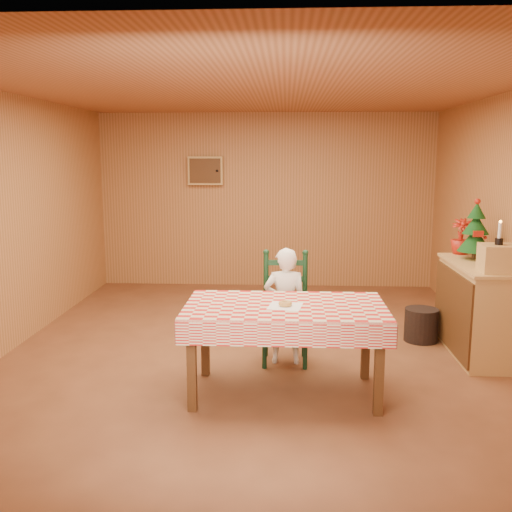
{
  "coord_description": "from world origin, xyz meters",
  "views": [
    {
      "loc": [
        0.31,
        -5.59,
        1.98
      ],
      "look_at": [
        0.0,
        0.2,
        0.95
      ],
      "focal_mm": 40.0,
      "sensor_mm": 36.0,
      "label": 1
    }
  ],
  "objects_px": {
    "crate": "(498,258)",
    "storage_bin": "(421,325)",
    "shelf_unit": "(478,309)",
    "christmas_tree": "(475,232)",
    "dining_table": "(285,314)",
    "ladder_chair": "(285,310)",
    "seated_child": "(285,306)"
  },
  "relations": [
    {
      "from": "dining_table",
      "to": "ladder_chair",
      "type": "xyz_separation_m",
      "value": [
        0.0,
        0.79,
        -0.18
      ]
    },
    {
      "from": "christmas_tree",
      "to": "storage_bin",
      "type": "distance_m",
      "value": 1.14
    },
    {
      "from": "seated_child",
      "to": "storage_bin",
      "type": "height_order",
      "value": "seated_child"
    },
    {
      "from": "seated_child",
      "to": "shelf_unit",
      "type": "relative_size",
      "value": 0.91
    },
    {
      "from": "seated_child",
      "to": "christmas_tree",
      "type": "distance_m",
      "value": 2.11
    },
    {
      "from": "shelf_unit",
      "to": "crate",
      "type": "relative_size",
      "value": 4.13
    },
    {
      "from": "crate",
      "to": "christmas_tree",
      "type": "distance_m",
      "value": 0.67
    },
    {
      "from": "dining_table",
      "to": "crate",
      "type": "distance_m",
      "value": 2.07
    },
    {
      "from": "crate",
      "to": "christmas_tree",
      "type": "relative_size",
      "value": 0.48
    },
    {
      "from": "dining_table",
      "to": "ladder_chair",
      "type": "relative_size",
      "value": 1.53
    },
    {
      "from": "christmas_tree",
      "to": "seated_child",
      "type": "bearing_deg",
      "value": -163.22
    },
    {
      "from": "ladder_chair",
      "to": "storage_bin",
      "type": "relative_size",
      "value": 3.03
    },
    {
      "from": "crate",
      "to": "storage_bin",
      "type": "bearing_deg",
      "value": 120.12
    },
    {
      "from": "crate",
      "to": "dining_table",
      "type": "bearing_deg",
      "value": -161.06
    },
    {
      "from": "shelf_unit",
      "to": "crate",
      "type": "height_order",
      "value": "crate"
    },
    {
      "from": "shelf_unit",
      "to": "storage_bin",
      "type": "bearing_deg",
      "value": 138.9
    },
    {
      "from": "shelf_unit",
      "to": "dining_table",
      "type": "bearing_deg",
      "value": -151.04
    },
    {
      "from": "shelf_unit",
      "to": "storage_bin",
      "type": "height_order",
      "value": "shelf_unit"
    },
    {
      "from": "dining_table",
      "to": "shelf_unit",
      "type": "bearing_deg",
      "value": 28.96
    },
    {
      "from": "ladder_chair",
      "to": "storage_bin",
      "type": "bearing_deg",
      "value": 24.54
    },
    {
      "from": "seated_child",
      "to": "crate",
      "type": "xyz_separation_m",
      "value": [
        1.92,
        -0.07,
        0.49
      ]
    },
    {
      "from": "dining_table",
      "to": "storage_bin",
      "type": "height_order",
      "value": "dining_table"
    },
    {
      "from": "dining_table",
      "to": "ladder_chair",
      "type": "height_order",
      "value": "ladder_chair"
    },
    {
      "from": "seated_child",
      "to": "crate",
      "type": "relative_size",
      "value": 3.75
    },
    {
      "from": "ladder_chair",
      "to": "crate",
      "type": "distance_m",
      "value": 2.01
    },
    {
      "from": "christmas_tree",
      "to": "dining_table",
      "type": "bearing_deg",
      "value": -145.76
    },
    {
      "from": "seated_child",
      "to": "shelf_unit",
      "type": "height_order",
      "value": "seated_child"
    },
    {
      "from": "christmas_tree",
      "to": "storage_bin",
      "type": "bearing_deg",
      "value": 162.55
    },
    {
      "from": "dining_table",
      "to": "christmas_tree",
      "type": "bearing_deg",
      "value": 34.24
    },
    {
      "from": "dining_table",
      "to": "christmas_tree",
      "type": "xyz_separation_m",
      "value": [
        1.92,
        1.31,
        0.52
      ]
    },
    {
      "from": "crate",
      "to": "storage_bin",
      "type": "distance_m",
      "value": 1.27
    },
    {
      "from": "ladder_chair",
      "to": "shelf_unit",
      "type": "relative_size",
      "value": 0.87
    }
  ]
}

